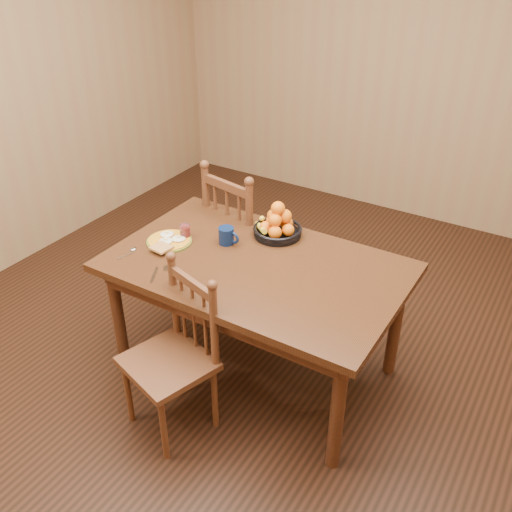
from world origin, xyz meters
The scene contains 10 objects.
room centered at (0.00, 0.00, 1.35)m, with size 4.52×5.02×2.72m.
dining_table centered at (0.00, 0.00, 0.67)m, with size 1.60×1.00×0.75m.
chair_far centered at (-0.43, 0.56, 0.50)m, with size 0.54×0.53×1.03m.
chair_near centered at (-0.14, -0.57, 0.44)m, with size 0.51×0.50×0.91m.
breakfast_plate centered at (-0.55, -0.07, 0.76)m, with size 0.26×0.29×0.04m.
fork centered at (-0.39, -0.35, 0.75)m, with size 0.08×0.18×0.00m.
spoon centered at (-0.67, -0.26, 0.75)m, with size 0.05×0.16×0.01m.
coffee_mug centered at (-0.26, 0.10, 0.80)m, with size 0.13×0.09×0.10m.
juice_glass centered at (-0.50, 0.02, 0.79)m, with size 0.06×0.06×0.09m.
fruit_bowl centered at (-0.06, 0.34, 0.82)m, with size 0.29×0.29×0.22m.
Camera 1 is at (1.38, -2.23, 2.41)m, focal length 40.00 mm.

